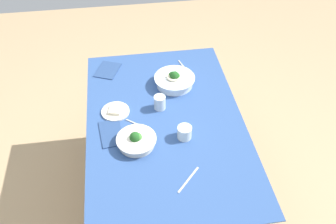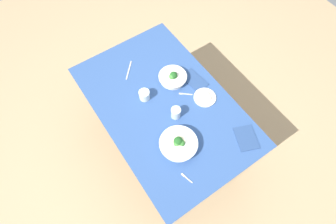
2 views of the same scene
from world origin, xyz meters
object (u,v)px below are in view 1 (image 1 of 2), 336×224
at_px(fork_by_far_bowl, 134,123).
at_px(napkin_folded_lower, 111,133).
at_px(broccoli_bowl_near, 175,80).
at_px(water_glass_center, 160,102).
at_px(bread_side_plate, 115,111).
at_px(fork_by_near_bowl, 182,65).
at_px(table_knife_left, 188,180).
at_px(broccoli_bowl_far, 136,140).
at_px(water_glass_side, 184,132).
at_px(napkin_folded_upper, 108,70).

distance_m(fork_by_far_bowl, napkin_folded_lower, 0.15).
relative_size(broccoli_bowl_near, water_glass_center, 3.00).
distance_m(bread_side_plate, fork_by_near_bowl, 0.64).
xyz_separation_m(fork_by_near_bowl, table_knife_left, (-0.98, 0.14, -0.00)).
height_order(broccoli_bowl_far, water_glass_side, broccoli_bowl_far).
bearing_deg(napkin_folded_lower, bread_side_plate, -10.30).
xyz_separation_m(table_knife_left, napkin_folded_lower, (0.38, 0.38, 0.00)).
xyz_separation_m(water_glass_side, napkin_folded_upper, (0.69, 0.42, -0.04)).
bearing_deg(napkin_folded_lower, napkin_folded_upper, 0.46).
height_order(water_glass_center, water_glass_side, water_glass_center).
bearing_deg(napkin_folded_lower, broccoli_bowl_far, -126.63).
relative_size(broccoli_bowl_near, table_knife_left, 1.42).
bearing_deg(water_glass_center, napkin_folded_lower, 119.83).
height_order(broccoli_bowl_far, bread_side_plate, broccoli_bowl_far).
bearing_deg(napkin_folded_lower, broccoli_bowl_near, -48.27).
bearing_deg(bread_side_plate, water_glass_side, -124.65).
distance_m(fork_by_far_bowl, napkin_folded_upper, 0.56).
relative_size(broccoli_bowl_near, bread_side_plate, 1.56).
distance_m(broccoli_bowl_near, table_knife_left, 0.77).
bearing_deg(broccoli_bowl_near, water_glass_side, 177.77).
bearing_deg(bread_side_plate, napkin_folded_lower, 169.70).
height_order(broccoli_bowl_near, water_glass_center, broccoli_bowl_near).
distance_m(table_knife_left, napkin_folded_upper, 1.06).
xyz_separation_m(bread_side_plate, water_glass_side, (-0.26, -0.38, 0.03)).
xyz_separation_m(water_glass_center, table_knife_left, (-0.56, -0.07, -0.04)).
xyz_separation_m(broccoli_bowl_near, fork_by_far_bowl, (-0.32, 0.29, -0.04)).
height_order(fork_by_near_bowl, napkin_folded_lower, napkin_folded_lower).
relative_size(bread_side_plate, napkin_folded_lower, 0.81).
height_order(fork_by_far_bowl, table_knife_left, same).
xyz_separation_m(broccoli_bowl_far, water_glass_side, (0.02, -0.27, 0.01)).
bearing_deg(water_glass_side, bread_side_plate, 55.35).
height_order(water_glass_side, fork_by_near_bowl, water_glass_side).
bearing_deg(napkin_folded_lower, fork_by_far_bowl, -65.44).
distance_m(table_knife_left, napkin_folded_lower, 0.54).
relative_size(broccoli_bowl_far, fork_by_far_bowl, 2.50).
distance_m(broccoli_bowl_far, napkin_folded_upper, 0.72).
xyz_separation_m(fork_by_near_bowl, napkin_folded_lower, (-0.60, 0.52, 0.00)).
relative_size(water_glass_center, fork_by_far_bowl, 1.00).
xyz_separation_m(fork_by_far_bowl, fork_by_near_bowl, (0.53, -0.38, 0.00)).
height_order(fork_by_near_bowl, table_knife_left, same).
relative_size(fork_by_far_bowl, fork_by_near_bowl, 0.95).
bearing_deg(table_knife_left, broccoli_bowl_far, 83.67).
relative_size(water_glass_center, fork_by_near_bowl, 0.94).
bearing_deg(water_glass_center, bread_side_plate, 89.96).
xyz_separation_m(broccoli_bowl_near, table_knife_left, (-0.77, 0.05, -0.04)).
xyz_separation_m(bread_side_plate, napkin_folded_upper, (0.43, 0.04, -0.01)).
distance_m(broccoli_bowl_far, napkin_folded_lower, 0.17).
relative_size(broccoli_bowl_far, bread_side_plate, 1.30).
xyz_separation_m(broccoli_bowl_far, broccoli_bowl_near, (0.49, -0.29, 0.01)).
bearing_deg(fork_by_far_bowl, napkin_folded_lower, -116.12).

